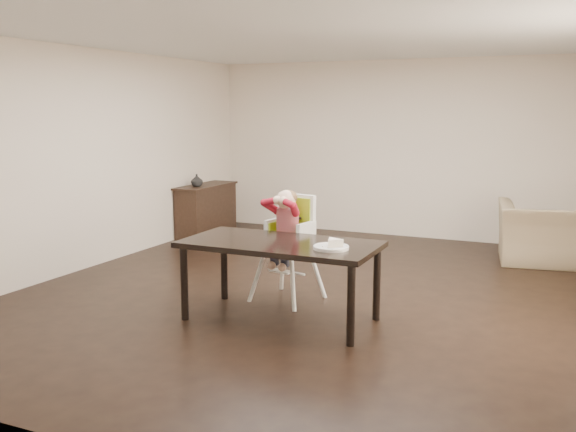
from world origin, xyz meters
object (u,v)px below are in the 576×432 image
at_px(dining_table, 280,250).
at_px(armchair, 548,224).
at_px(high_chair, 289,223).
at_px(sideboard, 206,210).

bearing_deg(dining_table, armchair, 57.75).
relative_size(high_chair, armchair, 0.97).
relative_size(dining_table, armchair, 1.51).
distance_m(dining_table, sideboard, 4.33).
bearing_deg(high_chair, armchair, 60.55).
xyz_separation_m(high_chair, sideboard, (-2.62, 2.64, -0.41)).
distance_m(dining_table, high_chair, 0.68).
bearing_deg(sideboard, high_chair, -45.21).
relative_size(high_chair, sideboard, 0.91).
distance_m(high_chair, sideboard, 3.74).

